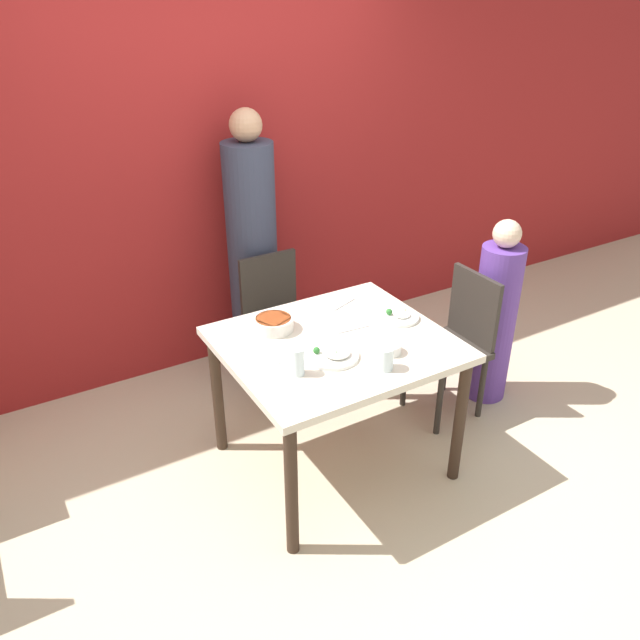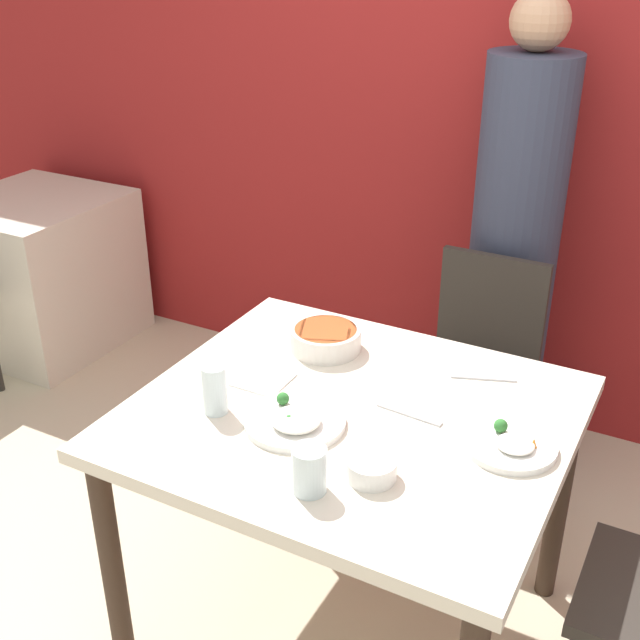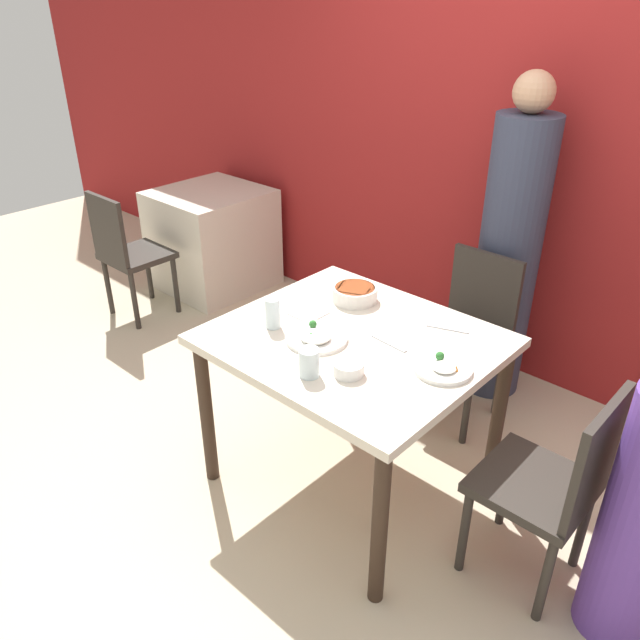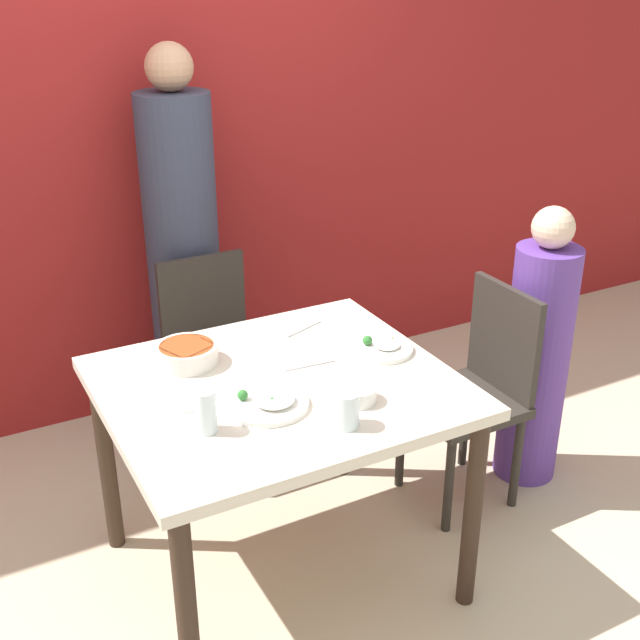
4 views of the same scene
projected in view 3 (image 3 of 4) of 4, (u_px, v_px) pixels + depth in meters
ground_plane at (350, 478)px, 2.96m from camera, size 10.00×10.00×0.00m
wall_back at (534, 140)px, 3.24m from camera, size 10.00×0.06×2.70m
dining_table at (353, 357)px, 2.64m from camera, size 1.10×0.98×0.78m
chair_adult_spot at (468, 332)px, 3.21m from camera, size 0.40×0.40×0.89m
chair_child_spot at (553, 483)px, 2.25m from camera, size 0.40×0.40×0.89m
person_adult at (508, 256)px, 3.27m from camera, size 0.32×0.32×1.73m
bowl_curry at (355, 293)px, 2.87m from camera, size 0.21×0.21×0.07m
plate_rice_adult at (443, 368)px, 2.36m from camera, size 0.23×0.23×0.05m
plate_rice_child at (316, 337)px, 2.55m from camera, size 0.26×0.26×0.05m
bowl_rice_small at (349, 368)px, 2.33m from camera, size 0.12×0.12×0.05m
glass_water_tall at (273, 313)px, 2.63m from camera, size 0.06×0.06×0.13m
glass_water_short at (309, 363)px, 2.31m from camera, size 0.08×0.08×0.11m
napkin_folded at (308, 313)px, 2.77m from camera, size 0.14×0.14×0.01m
fork_steel at (448, 329)px, 2.64m from camera, size 0.18×0.08×0.01m
spoon_steel at (389, 343)px, 2.54m from camera, size 0.18×0.03×0.01m
background_table at (213, 239)px, 4.68m from camera, size 0.72×0.75×0.74m
chair_background at (128, 251)px, 4.17m from camera, size 0.40×0.40×0.89m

